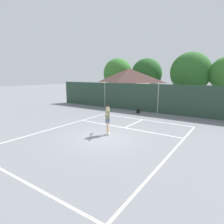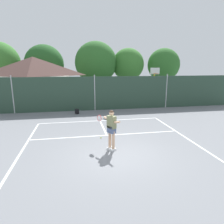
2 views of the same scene
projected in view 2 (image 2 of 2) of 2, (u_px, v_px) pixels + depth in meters
The scene contains 9 objects.
ground_plane at pixel (116, 154), 8.67m from camera, with size 120.00×120.00×0.00m, color slate.
court_markings at pixel (113, 148), 9.29m from camera, with size 8.30×11.10×0.01m.
chainlink_fence at pixel (95, 94), 16.97m from camera, with size 26.09×0.09×3.01m.
basketball_hoop at pixel (154, 81), 19.07m from camera, with size 0.90×0.67×3.55m.
clubhouse_building at pixel (34, 80), 19.64m from camera, with size 7.24×4.46×4.59m.
treeline_backdrop at pixel (81, 64), 24.49m from camera, with size 24.69×4.64×6.66m.
tennis_player at pixel (111, 126), 8.90m from camera, with size 0.87×1.21×1.85m.
tennis_ball at pixel (101, 138), 10.59m from camera, with size 0.07×0.07×0.07m, color #CCE033.
backpack_black at pixel (77, 112), 15.84m from camera, with size 0.32×0.31×0.46m.
Camera 2 is at (-1.61, -7.87, 3.76)m, focal length 32.08 mm.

